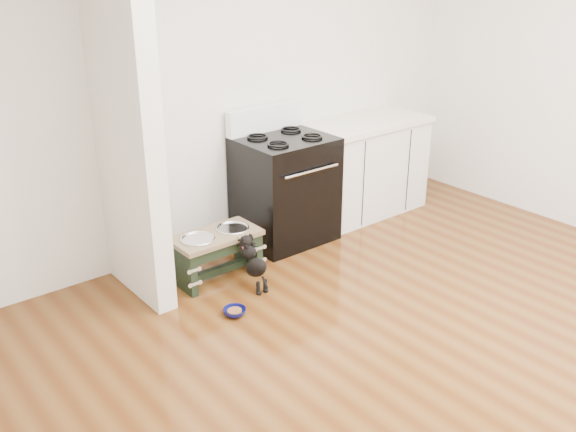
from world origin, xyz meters
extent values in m
plane|color=#4E270D|center=(0.00, 0.00, 0.00)|extent=(5.00, 5.00, 0.00)
plane|color=silver|center=(0.00, 2.50, 1.35)|extent=(5.00, 0.00, 5.00)
plane|color=silver|center=(-2.50, 0.00, 1.35)|extent=(0.00, 5.00, 5.00)
cube|color=silver|center=(-1.18, 2.10, 1.35)|extent=(0.15, 0.80, 2.70)
cube|color=black|center=(0.25, 2.15, 0.46)|extent=(0.76, 0.65, 0.92)
cube|color=black|center=(0.25, 1.84, 0.40)|extent=(0.58, 0.02, 0.50)
cylinder|color=silver|center=(0.25, 1.80, 0.72)|extent=(0.56, 0.02, 0.02)
cube|color=white|center=(0.25, 2.43, 1.03)|extent=(0.76, 0.08, 0.22)
torus|color=black|center=(0.07, 2.01, 0.93)|extent=(0.18, 0.18, 0.02)
torus|color=black|center=(0.43, 2.01, 0.93)|extent=(0.18, 0.18, 0.02)
torus|color=black|center=(0.07, 2.29, 0.93)|extent=(0.18, 0.18, 0.02)
torus|color=black|center=(0.43, 2.29, 0.93)|extent=(0.18, 0.18, 0.02)
cube|color=silver|center=(1.23, 2.18, 0.43)|extent=(1.20, 0.60, 0.86)
cube|color=beige|center=(1.23, 2.18, 0.89)|extent=(1.24, 0.64, 0.05)
cube|color=black|center=(1.23, 1.92, 0.05)|extent=(1.20, 0.06, 0.10)
cube|color=black|center=(-0.92, 1.91, 0.17)|extent=(0.06, 0.33, 0.34)
cube|color=black|center=(-0.32, 1.91, 0.17)|extent=(0.06, 0.33, 0.34)
cube|color=black|center=(-0.62, 1.77, 0.29)|extent=(0.54, 0.03, 0.08)
cube|color=black|center=(-0.62, 1.91, 0.06)|extent=(0.54, 0.06, 0.06)
cube|color=brown|center=(-0.62, 1.91, 0.35)|extent=(0.68, 0.36, 0.04)
cylinder|color=silver|center=(-0.78, 1.91, 0.36)|extent=(0.23, 0.23, 0.04)
cylinder|color=silver|center=(-0.46, 1.91, 0.36)|extent=(0.23, 0.23, 0.04)
torus|color=silver|center=(-0.78, 1.91, 0.38)|extent=(0.26, 0.26, 0.02)
torus|color=silver|center=(-0.46, 1.91, 0.38)|extent=(0.26, 0.26, 0.02)
cylinder|color=black|center=(-0.53, 1.50, 0.05)|extent=(0.03, 0.03, 0.10)
cylinder|color=black|center=(-0.47, 1.50, 0.05)|extent=(0.03, 0.03, 0.10)
sphere|color=black|center=(-0.53, 1.49, 0.01)|extent=(0.04, 0.04, 0.04)
sphere|color=black|center=(-0.47, 1.49, 0.01)|extent=(0.04, 0.04, 0.04)
ellipsoid|color=black|center=(-0.50, 1.56, 0.19)|extent=(0.12, 0.28, 0.24)
sphere|color=black|center=(-0.50, 1.65, 0.28)|extent=(0.11, 0.11, 0.11)
sphere|color=black|center=(-0.50, 1.68, 0.36)|extent=(0.10, 0.10, 0.10)
sphere|color=black|center=(-0.53, 1.75, 0.36)|extent=(0.03, 0.03, 0.03)
sphere|color=black|center=(-0.47, 1.75, 0.36)|extent=(0.03, 0.03, 0.03)
cylinder|color=black|center=(-0.50, 1.45, 0.11)|extent=(0.02, 0.08, 0.09)
torus|color=#D63F7E|center=(-0.50, 1.67, 0.32)|extent=(0.09, 0.06, 0.08)
imported|color=#0B0E51|center=(-0.84, 1.36, 0.03)|extent=(0.18, 0.18, 0.05)
cylinder|color=brown|center=(-0.84, 1.36, 0.03)|extent=(0.10, 0.10, 0.02)
camera|label=1|loc=(-2.98, -1.90, 2.41)|focal=40.00mm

